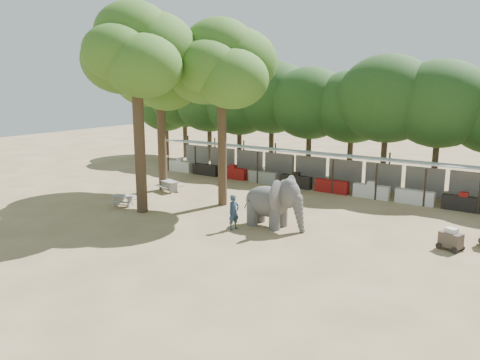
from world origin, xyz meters
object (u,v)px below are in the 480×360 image
Objects in this scene: yard_tree_center at (136,52)px; picnic_table_near at (123,199)px; yard_tree_left at (160,73)px; elephant at (274,202)px; picnic_table_far at (169,185)px; handler at (234,212)px; cart_front at (451,239)px; yard_tree_back at (222,66)px.

picnic_table_near is (-1.78, 0.05, -8.76)m from yard_tree_center.
yard_tree_left is 13.47m from elephant.
yard_tree_center is at bearing -167.70° from elephant.
picnic_table_far is at bearing 114.52° from yard_tree_center.
handler is 1.50× the size of cart_front.
yard_tree_left is 3.08× the size of elephant.
yard_tree_center is 7.00× the size of picnic_table_near.
yard_tree_center is 10.08m from picnic_table_far.
yard_tree_back reaches higher than yard_tree_left.
elephant is 2.22m from handler.
cart_front is at bearing 11.43° from picnic_table_far.
yard_tree_back is 9.12m from elephant.
yard_tree_left is 5.99× the size of picnic_table_far.
elephant is at bearing -16.89° from yard_tree_left.
elephant is 2.89× the size of cart_front.
picnic_table_near is 18.65m from cart_front.
yard_tree_center reaches higher than cart_front.
picnic_table_near is (1.22, -4.95, -7.75)m from yard_tree_left.
cart_front reaches higher than picnic_table_near.
handler is at bearing -20.74° from picnic_table_near.
elephant reaches higher than picnic_table_far.
yard_tree_center is 1.06× the size of yard_tree_back.
picnic_table_far is at bearing 77.45° from handler.
cart_front is (19.61, -1.83, -7.69)m from yard_tree_left.
yard_tree_center is (3.00, -5.00, 1.01)m from yard_tree_left.
yard_tree_back is at bearing 53.14° from yard_tree_center.
yard_tree_left is at bearing 77.84° from handler.
elephant is (11.12, -3.37, -6.82)m from yard_tree_left.
yard_tree_left reaches higher than picnic_table_near.
picnic_table_near is at bearing 105.17° from handler.
elephant is at bearing -24.90° from yard_tree_back.
yard_tree_center is at bearing 105.68° from handler.
picnic_table_near is (-4.78, -3.95, -8.09)m from yard_tree_back.
yard_tree_center reaches higher than handler.
picnic_table_far is (-8.70, 4.54, -0.43)m from handler.
picnic_table_far is (-5.11, 0.62, -8.04)m from yard_tree_back.
cart_front is (18.39, 3.12, 0.06)m from picnic_table_near.
yard_tree_left is 8.91× the size of cart_front.
handler is 9.82m from picnic_table_far.
picnic_table_far is 18.77m from cart_front.
handler reaches higher than picnic_table_near.
yard_tree_back is 9.55m from picnic_table_far.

